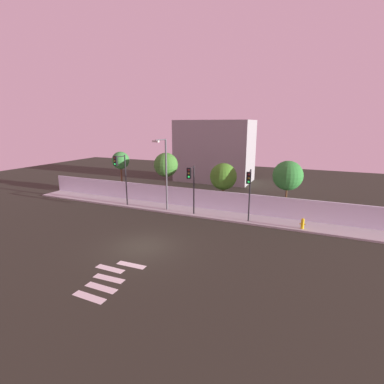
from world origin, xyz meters
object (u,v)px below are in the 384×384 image
at_px(roadside_tree_leftmost, 121,161).
at_px(roadside_tree_rightmost, 288,176).
at_px(traffic_light_left, 191,180).
at_px(roadside_tree_midright, 223,177).
at_px(traffic_light_center, 121,170).
at_px(traffic_light_right, 249,185).
at_px(fire_hydrant, 303,223).
at_px(roadside_tree_midleft, 166,165).
at_px(street_lamp_curbside, 165,169).

distance_m(roadside_tree_leftmost, roadside_tree_rightmost, 17.62).
relative_size(traffic_light_left, roadside_tree_rightmost, 0.88).
height_order(roadside_tree_leftmost, roadside_tree_midright, roadside_tree_leftmost).
distance_m(traffic_light_center, roadside_tree_rightmost, 15.28).
relative_size(traffic_light_right, fire_hydrant, 5.19).
xyz_separation_m(traffic_light_right, fire_hydrant, (4.11, 0.63, -2.73)).
distance_m(roadside_tree_midleft, roadside_tree_midright, 6.21).
bearing_deg(roadside_tree_leftmost, fire_hydrant, -9.49).
distance_m(street_lamp_curbside, roadside_tree_leftmost, 7.91).
bearing_deg(street_lamp_curbside, roadside_tree_leftmost, 156.84).
xyz_separation_m(roadside_tree_leftmost, roadside_tree_rightmost, (17.62, 0.00, -0.41)).
relative_size(roadside_tree_leftmost, roadside_tree_rightmost, 1.02).
xyz_separation_m(traffic_light_right, roadside_tree_leftmost, (-15.13, 3.85, 0.71)).
xyz_separation_m(traffic_light_left, traffic_light_right, (4.94, -0.02, -0.01)).
xyz_separation_m(fire_hydrant, roadside_tree_midright, (-7.40, 3.21, 2.52)).
xyz_separation_m(traffic_light_left, roadside_tree_midright, (1.64, 3.83, -0.21)).
distance_m(traffic_light_left, roadside_tree_rightmost, 8.36).
bearing_deg(traffic_light_right, roadside_tree_rightmost, 57.08).
bearing_deg(fire_hydrant, roadside_tree_rightmost, 116.69).
bearing_deg(fire_hydrant, street_lamp_curbside, 179.51).
xyz_separation_m(street_lamp_curbside, roadside_tree_rightmost, (10.34, 3.11, -0.37)).
relative_size(fire_hydrant, roadside_tree_midright, 0.19).
bearing_deg(traffic_light_left, roadside_tree_leftmost, 159.40).
xyz_separation_m(fire_hydrant, roadside_tree_rightmost, (-1.62, 3.21, 3.03)).
xyz_separation_m(traffic_light_left, traffic_light_center, (-7.40, 0.14, 0.41)).
bearing_deg(roadside_tree_midleft, roadside_tree_leftmost, 180.00).
distance_m(traffic_light_left, traffic_light_right, 4.94).
height_order(traffic_light_center, roadside_tree_midright, traffic_light_center).
distance_m(traffic_light_right, street_lamp_curbside, 7.92).
xyz_separation_m(street_lamp_curbside, roadside_tree_midright, (4.56, 3.11, -0.88)).
bearing_deg(roadside_tree_leftmost, roadside_tree_rightmost, 0.00).
height_order(street_lamp_curbside, roadside_tree_leftmost, street_lamp_curbside).
height_order(traffic_light_left, fire_hydrant, traffic_light_left).
distance_m(traffic_light_right, roadside_tree_rightmost, 4.59).
distance_m(roadside_tree_midleft, roadside_tree_rightmost, 11.95).
distance_m(roadside_tree_midright, roadside_tree_rightmost, 5.81).
bearing_deg(roadside_tree_midleft, traffic_light_center, -128.04).
distance_m(traffic_light_center, roadside_tree_leftmost, 4.63).
distance_m(traffic_light_left, fire_hydrant, 9.47).
relative_size(traffic_light_center, roadside_tree_midright, 1.12).
bearing_deg(street_lamp_curbside, traffic_light_center, -172.69).
bearing_deg(roadside_tree_leftmost, roadside_tree_midleft, 0.00).
relative_size(roadside_tree_midleft, roadside_tree_midright, 1.16).
relative_size(traffic_light_left, traffic_light_center, 0.88).
height_order(street_lamp_curbside, roadside_tree_rightmost, street_lamp_curbside).
bearing_deg(roadside_tree_leftmost, roadside_tree_midright, 0.00).
bearing_deg(roadside_tree_midright, roadside_tree_rightmost, 0.00).
xyz_separation_m(roadside_tree_leftmost, roadside_tree_midleft, (5.67, 0.00, -0.16)).
relative_size(traffic_light_center, roadside_tree_midleft, 0.96).
relative_size(traffic_light_right, street_lamp_curbside, 0.66).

